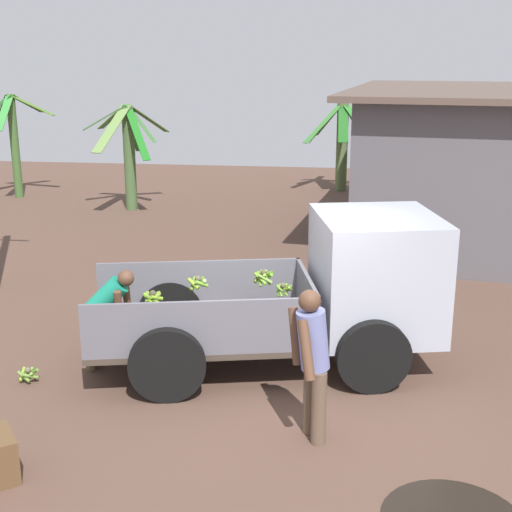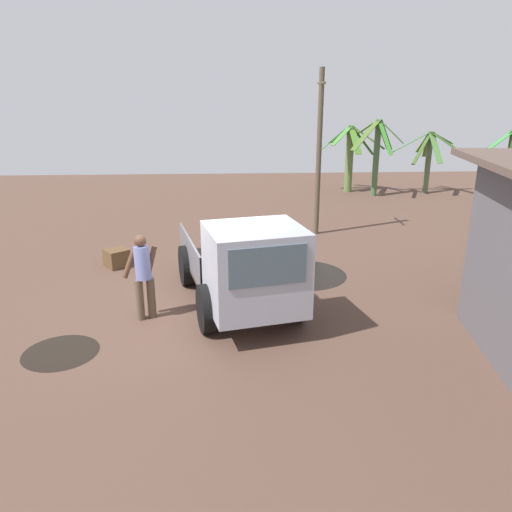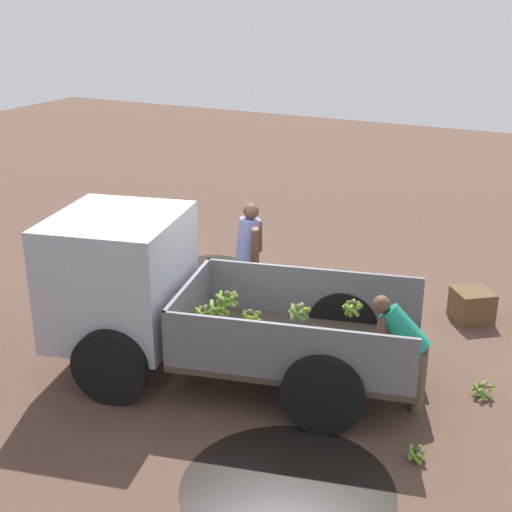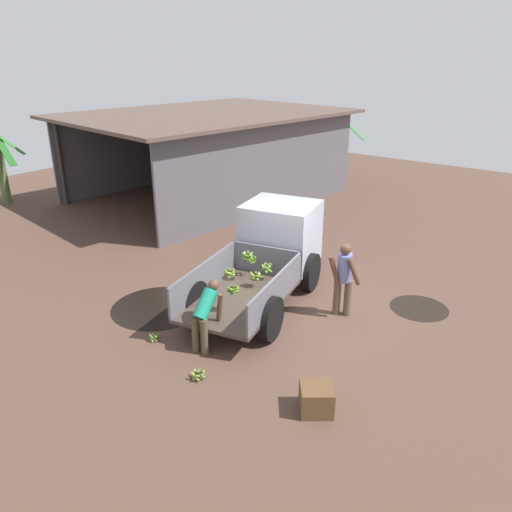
{
  "view_description": "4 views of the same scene",
  "coord_description": "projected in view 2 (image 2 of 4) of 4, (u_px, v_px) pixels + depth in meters",
  "views": [
    {
      "loc": [
        0.67,
        -8.32,
        4.13
      ],
      "look_at": [
        -0.51,
        0.59,
        1.55
      ],
      "focal_mm": 50.0,
      "sensor_mm": 36.0,
      "label": 1
    },
    {
      "loc": [
        9.74,
        0.47,
        4.42
      ],
      "look_at": [
        -0.3,
        1.03,
        1.06
      ],
      "focal_mm": 35.0,
      "sensor_mm": 36.0,
      "label": 2
    },
    {
      "loc": [
        -4.27,
        7.68,
        4.73
      ],
      "look_at": [
        -0.41,
        -0.02,
        1.46
      ],
      "focal_mm": 50.0,
      "sensor_mm": 36.0,
      "label": 3
    },
    {
      "loc": [
        -8.74,
        -5.76,
        5.54
      ],
      "look_at": [
        -0.97,
        0.16,
        1.52
      ],
      "focal_mm": 35.0,
      "sensor_mm": 36.0,
      "label": 4
    }
  ],
  "objects": [
    {
      "name": "cargo_truck",
      "position": [
        248.0,
        270.0,
        9.72
      ],
      "size": [
        4.86,
        2.78,
        2.06
      ],
      "rotation": [
        0.0,
        0.0,
        0.23
      ],
      "color": "#44382E",
      "rests_on": "ground"
    },
    {
      "name": "utility_pole",
      "position": [
        319.0,
        152.0,
        15.31
      ],
      "size": [
        1.07,
        0.16,
        5.06
      ],
      "color": "brown",
      "rests_on": "ground"
    },
    {
      "name": "ground",
      "position": [
        208.0,
        309.0,
        10.6
      ],
      "size": [
        36.0,
        36.0,
        0.0
      ],
      "primitive_type": "plane",
      "color": "brown"
    },
    {
      "name": "banana_palm_6",
      "position": [
        349.0,
        157.0,
        22.3
      ],
      "size": [
        2.19,
        2.7,
        2.94
      ],
      "color": "#5F783F",
      "rests_on": "ground"
    },
    {
      "name": "banana_bunch_on_ground_1",
      "position": [
        200.0,
        254.0,
        13.74
      ],
      "size": [
        0.28,
        0.28,
        0.2
      ],
      "color": "brown",
      "rests_on": "ground"
    },
    {
      "name": "wooden_crate_0",
      "position": [
        117.0,
        258.0,
        13.05
      ],
      "size": [
        0.75,
        0.75,
        0.47
      ],
      "primitive_type": "cube",
      "rotation": [
        0.0,
        0.0,
        3.8
      ],
      "color": "brown",
      "rests_on": "ground"
    },
    {
      "name": "person_foreground_visitor",
      "position": [
        143.0,
        273.0,
        9.9
      ],
      "size": [
        0.55,
        0.74,
        1.74
      ],
      "rotation": [
        0.0,
        0.0,
        3.57
      ],
      "color": "brown",
      "rests_on": "ground"
    },
    {
      "name": "banana_bunch_on_ground_0",
      "position": [
        260.0,
        258.0,
        13.45
      ],
      "size": [
        0.22,
        0.22,
        0.19
      ],
      "color": "#4D4532",
      "rests_on": "ground"
    },
    {
      "name": "mud_patch_0",
      "position": [
        61.0,
        352.0,
        8.83
      ],
      "size": [
        1.33,
        1.33,
        0.01
      ],
      "primitive_type": "cylinder",
      "color": "black",
      "rests_on": "ground"
    },
    {
      "name": "mud_patch_1",
      "position": [
        303.0,
        274.0,
        12.55
      ],
      "size": [
        2.19,
        2.19,
        0.01
      ],
      "primitive_type": "cylinder",
      "color": "black",
      "rests_on": "ground"
    },
    {
      "name": "banana_palm_0",
      "position": [
        428.0,
        159.0,
        21.97
      ],
      "size": [
        2.45,
        2.71,
        2.7
      ],
      "color": "#586647",
      "rests_on": "ground"
    },
    {
      "name": "banana_palm_5",
      "position": [
        376.0,
        155.0,
        21.37
      ],
      "size": [
        2.36,
        2.32,
        3.25
      ],
      "color": "#47643D",
      "rests_on": "ground"
    },
    {
      "name": "banana_palm_4",
      "position": [
        508.0,
        165.0,
        19.17
      ],
      "size": [
        2.23,
        2.47,
        2.97
      ],
      "color": "#3F612E",
      "rests_on": "ground"
    },
    {
      "name": "person_worker_loading",
      "position": [
        221.0,
        239.0,
        12.73
      ],
      "size": [
        0.72,
        0.6,
        1.37
      ],
      "rotation": [
        0.0,
        0.0,
        0.12
      ],
      "color": "brown",
      "rests_on": "ground"
    }
  ]
}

